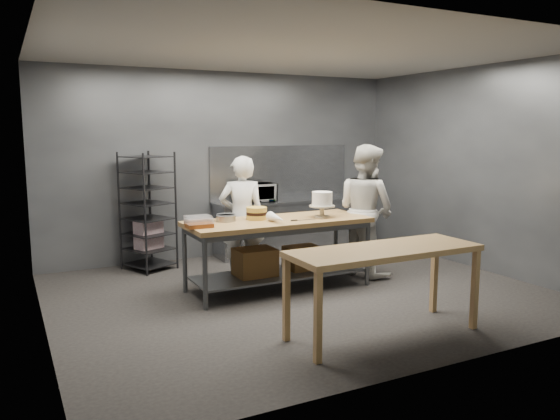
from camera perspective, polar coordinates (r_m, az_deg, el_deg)
name	(u,v)px	position (r m, az deg, el deg)	size (l,w,h in m)	color
ground	(300,293)	(7.06, 2.08, -8.64)	(6.00, 6.00, 0.00)	black
back_wall	(226,165)	(9.04, -5.63, 4.73)	(6.00, 0.04, 3.00)	#4C4F54
work_table	(277,246)	(7.12, -0.29, -3.75)	(2.40, 0.90, 0.92)	olive
near_counter	(384,256)	(5.57, 10.86, -4.77)	(2.00, 0.70, 0.90)	olive
back_counter	(289,226)	(9.29, 0.94, -1.65)	(2.60, 0.60, 0.90)	slate
splashback_panel	(281,172)	(9.44, 0.10, 4.01)	(2.60, 0.02, 0.90)	slate
speed_rack	(148,212)	(8.30, -13.64, -0.25)	(0.81, 0.84, 1.75)	black
chef_behind	(242,218)	(7.55, -4.00, -0.85)	(0.63, 0.41, 1.72)	white
chef_right	(366,210)	(7.88, 8.93, -0.01)	(0.91, 0.71, 1.86)	silver
microwave	(258,193)	(8.95, -2.33, 1.83)	(0.54, 0.37, 0.30)	black
frosted_cake_stand	(322,201)	(7.22, 4.42, 0.97)	(0.34, 0.34, 0.34)	#BAAF95
layer_cake	(257,213)	(7.04, -2.47, -0.35)	(0.26, 0.26, 0.16)	gold
cake_pans	(226,218)	(6.99, -5.67, -0.79)	(0.29, 0.35, 0.07)	gray
piping_bag	(277,218)	(6.77, -0.34, -0.86)	(0.12, 0.12, 0.38)	white
offset_spatula	(300,220)	(6.97, 2.12, -1.06)	(0.37, 0.02, 0.02)	slate
pastry_clamshells	(199,221)	(6.62, -8.50, -1.19)	(0.36, 0.41, 0.11)	#A85321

